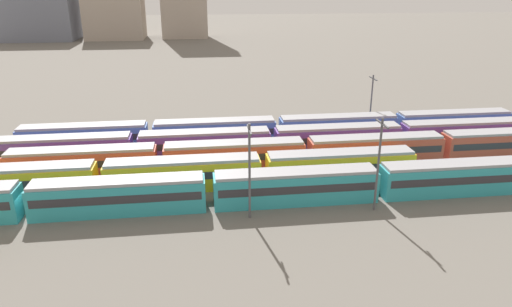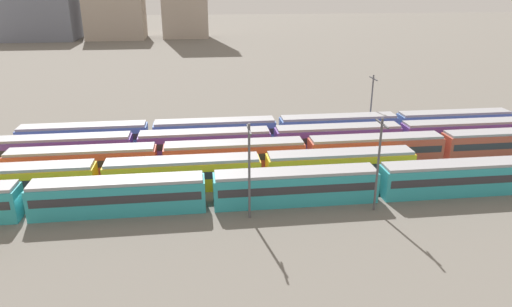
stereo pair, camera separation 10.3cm
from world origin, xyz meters
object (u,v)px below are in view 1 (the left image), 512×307
object	(u,v)px
train_track_0	(378,182)
train_track_2	(375,149)
train_track_1	(183,173)
catenary_pole_1	(371,100)
catenary_pole_0	(250,167)
train_track_3	(400,135)
train_track_4	(277,129)
catenary_pole_2	(379,161)

from	to	relation	value
train_track_0	train_track_2	size ratio (longest dim) A/B	1.20
train_track_1	catenary_pole_1	xyz separation A→B (m)	(29.53, 18.64, 3.27)
catenary_pole_0	train_track_2	bearing A→B (deg)	35.98
train_track_3	train_track_2	bearing A→B (deg)	-138.12
train_track_0	train_track_4	distance (m)	22.24
train_track_1	catenary_pole_0	world-z (taller)	catenary_pole_0
train_track_3	train_track_4	distance (m)	18.05
catenary_pole_2	train_track_2	bearing A→B (deg)	69.20
catenary_pole_1	catenary_pole_0	bearing A→B (deg)	-130.16
train_track_4	catenary_pole_2	world-z (taller)	catenary_pole_2
train_track_0	catenary_pole_2	world-z (taller)	catenary_pole_2
catenary_pole_1	catenary_pole_2	size ratio (longest dim) A/B	0.91
catenary_pole_0	train_track_3	bearing A→B (deg)	37.48
train_track_0	catenary_pole_0	xyz separation A→B (m)	(-14.90, -3.03, 3.72)
catenary_pole_0	catenary_pole_1	bearing A→B (deg)	49.84
catenary_pole_0	catenary_pole_2	distance (m)	13.42
train_track_4	train_track_1	bearing A→B (deg)	-131.63
catenary_pole_0	train_track_4	bearing A→B (deg)	73.60
train_track_2	train_track_0	bearing A→B (deg)	-109.09
catenary_pole_0	catenary_pole_2	world-z (taller)	catenary_pole_2
train_track_0	catenary_pole_2	size ratio (longest dim) A/B	11.03
train_track_3	catenary_pole_2	world-z (taller)	catenary_pole_2
train_track_1	train_track_4	bearing A→B (deg)	48.37
train_track_4	catenary_pole_0	distance (m)	25.12
train_track_4	train_track_2	bearing A→B (deg)	-42.17
train_track_2	train_track_4	bearing A→B (deg)	137.83
train_track_4	catenary_pole_0	bearing A→B (deg)	-106.40
catenary_pole_0	catenary_pole_1	xyz separation A→B (m)	(22.68, 26.87, -0.45)
catenary_pole_0	catenary_pole_2	xyz separation A→B (m)	(13.42, 0.08, 0.03)
train_track_2	catenary_pole_2	xyz separation A→B (m)	(-5.07, -13.35, 3.75)
train_track_0	catenary_pole_2	distance (m)	4.99
train_track_0	catenary_pole_0	size ratio (longest dim) A/B	11.09
catenary_pole_0	catenary_pole_2	bearing A→B (deg)	0.32
train_track_1	catenary_pole_2	size ratio (longest dim) A/B	5.47
train_track_4	catenary_pole_2	xyz separation A→B (m)	(6.41, -23.75, 3.75)
train_track_0	train_track_1	bearing A→B (deg)	166.55
train_track_0	train_track_4	xyz separation A→B (m)	(-7.88, 20.80, 0.00)
train_track_3	catenary_pole_2	bearing A→B (deg)	-120.37
train_track_2	catenary_pole_0	distance (m)	23.16
catenary_pole_0	catenary_pole_2	size ratio (longest dim) A/B	0.99
train_track_0	train_track_4	size ratio (longest dim) A/B	1.51
train_track_0	train_track_3	size ratio (longest dim) A/B	1.00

